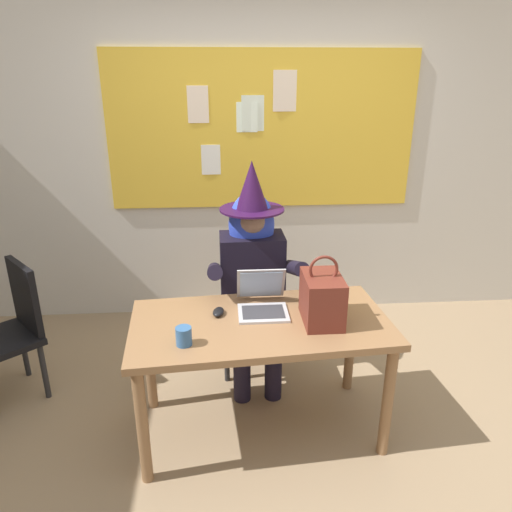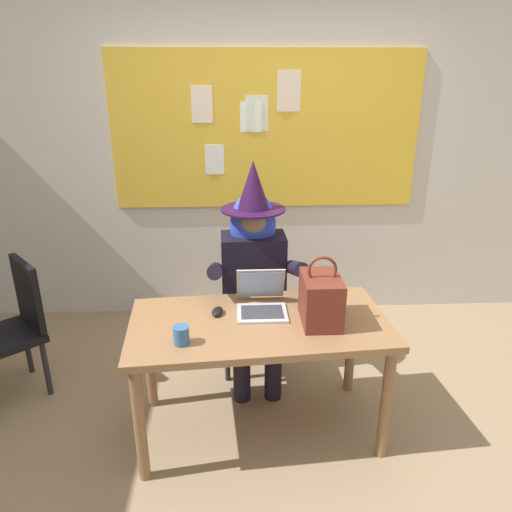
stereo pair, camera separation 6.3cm
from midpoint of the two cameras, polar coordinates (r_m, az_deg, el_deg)
The scene contains 10 objects.
ground_plane at distance 2.93m, azimuth 2.91°, elevation -21.25°, with size 24.00×24.00×0.00m, color #937A5B.
wall_back_bulletin at distance 3.90m, azimuth 0.26°, elevation 12.99°, with size 6.32×1.76×2.83m.
desk_main at distance 2.65m, azimuth -0.15°, elevation -9.49°, with size 1.45×0.82×0.72m.
chair_at_desk at distance 3.33m, azimuth -0.96°, elevation -4.83°, with size 0.45×0.45×0.92m.
person_costumed at distance 3.10m, azimuth -0.96°, elevation -0.98°, with size 0.60×0.68×1.47m.
laptop at distance 2.70m, azimuth 0.08°, elevation -5.45°, with size 0.28×0.32×0.22m.
computer_mouse at distance 2.67m, azimuth -5.21°, elevation -6.68°, with size 0.06×0.10×0.03m, color black.
handbag at distance 2.56m, azimuth 7.22°, elevation -5.03°, with size 0.20×0.30×0.38m.
coffee_mug at distance 2.40m, azimuth -9.41°, elevation -9.46°, with size 0.08×0.08×0.10m, color #336099.
chair_spare_by_window at distance 3.40m, azimuth -27.72°, elevation -7.42°, with size 0.59×0.59×0.88m.
Camera 1 is at (-0.33, -2.15, 1.97)m, focal length 33.39 mm.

